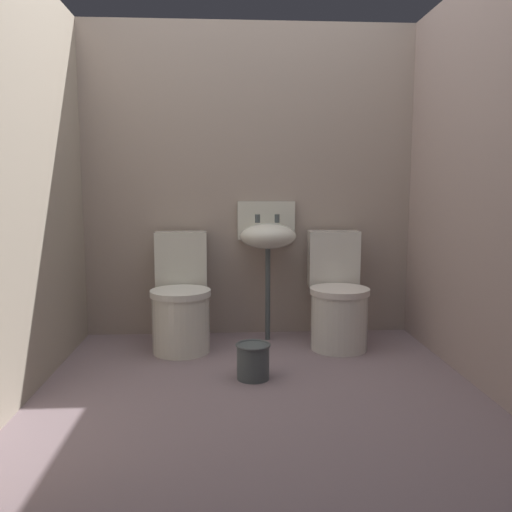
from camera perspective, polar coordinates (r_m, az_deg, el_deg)
ground_plane at (r=2.91m, az=0.35°, el=-15.39°), size 2.80×2.74×0.08m
wall_back at (r=3.90m, az=-0.81°, el=8.06°), size 2.80×0.10×2.26m
wall_left at (r=2.97m, az=-24.80°, el=7.53°), size 0.10×2.54×2.26m
wall_right at (r=3.12m, az=24.05°, el=7.54°), size 0.10×2.54×2.26m
toilet_left at (r=3.59m, az=-8.19°, el=-4.96°), size 0.42×0.61×0.78m
toilet_right at (r=3.66m, az=8.87°, el=-4.73°), size 0.42×0.61×0.78m
sink at (r=3.71m, az=1.28°, el=2.30°), size 0.42×0.35×0.99m
bucket at (r=3.05m, az=-0.32°, el=-11.32°), size 0.20×0.20×0.21m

